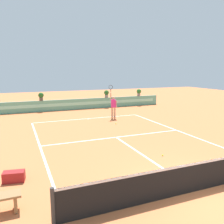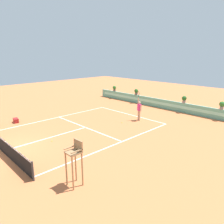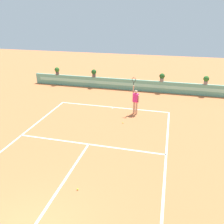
{
  "view_description": "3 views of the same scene",
  "coord_description": "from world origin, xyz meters",
  "px_view_note": "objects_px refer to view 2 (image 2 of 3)",
  "views": [
    {
      "loc": [
        -5.06,
        -5.32,
        3.76
      ],
      "look_at": [
        0.72,
        8.74,
        1.0
      ],
      "focal_mm": 37.92,
      "sensor_mm": 36.0,
      "label": 1
    },
    {
      "loc": [
        13.4,
        -3.57,
        5.79
      ],
      "look_at": [
        0.72,
        8.74,
        1.0
      ],
      "focal_mm": 34.43,
      "sensor_mm": 36.0,
      "label": 2
    },
    {
      "loc": [
        3.88,
        -3.75,
        6.55
      ],
      "look_at": [
        0.72,
        8.74,
        1.0
      ],
      "focal_mm": 37.11,
      "sensor_mm": 36.0,
      "label": 3
    }
  ],
  "objects_px": {
    "gear_bag": "(16,120)",
    "tennis_player": "(139,109)",
    "potted_plant_far_right": "(222,105)",
    "umpire_chair": "(75,158)",
    "tennis_ball_near_baseline": "(122,123)",
    "potted_plant_left": "(136,91)",
    "potted_plant_far_left": "(114,88)",
    "tennis_ball_mid_court": "(52,141)",
    "potted_plant_right": "(184,99)"
  },
  "relations": [
    {
      "from": "gear_bag",
      "to": "tennis_player",
      "type": "bearing_deg",
      "value": 49.27
    },
    {
      "from": "gear_bag",
      "to": "potted_plant_far_right",
      "type": "distance_m",
      "value": 18.25
    },
    {
      "from": "tennis_player",
      "to": "potted_plant_far_right",
      "type": "bearing_deg",
      "value": 46.12
    },
    {
      "from": "umpire_chair",
      "to": "gear_bag",
      "type": "height_order",
      "value": "umpire_chair"
    },
    {
      "from": "tennis_player",
      "to": "tennis_ball_near_baseline",
      "type": "xyz_separation_m",
      "value": [
        -0.51,
        -1.7,
        -1.02
      ]
    },
    {
      "from": "tennis_ball_near_baseline",
      "to": "potted_plant_left",
      "type": "bearing_deg",
      "value": 121.15
    },
    {
      "from": "tennis_player",
      "to": "potted_plant_far_left",
      "type": "relative_size",
      "value": 3.57
    },
    {
      "from": "tennis_ball_mid_court",
      "to": "potted_plant_right",
      "type": "relative_size",
      "value": 0.09
    },
    {
      "from": "umpire_chair",
      "to": "tennis_ball_near_baseline",
      "type": "distance_m",
      "value": 9.51
    },
    {
      "from": "tennis_player",
      "to": "potted_plant_right",
      "type": "bearing_deg",
      "value": 74.38
    },
    {
      "from": "gear_bag",
      "to": "potted_plant_far_left",
      "type": "bearing_deg",
      "value": 95.95
    },
    {
      "from": "gear_bag",
      "to": "potted_plant_far_left",
      "type": "distance_m",
      "value": 13.66
    },
    {
      "from": "potted_plant_far_left",
      "to": "tennis_ball_near_baseline",
      "type": "bearing_deg",
      "value": -41.3
    },
    {
      "from": "potted_plant_left",
      "to": "umpire_chair",
      "type": "bearing_deg",
      "value": -59.18
    },
    {
      "from": "tennis_player",
      "to": "gear_bag",
      "type": "bearing_deg",
      "value": -130.73
    },
    {
      "from": "tennis_ball_near_baseline",
      "to": "tennis_player",
      "type": "bearing_deg",
      "value": 73.31
    },
    {
      "from": "tennis_ball_near_baseline",
      "to": "potted_plant_left",
      "type": "xyz_separation_m",
      "value": [
        -4.24,
        7.01,
        1.38
      ]
    },
    {
      "from": "tennis_ball_mid_court",
      "to": "potted_plant_right",
      "type": "distance_m",
      "value": 13.72
    },
    {
      "from": "gear_bag",
      "to": "tennis_ball_near_baseline",
      "type": "xyz_separation_m",
      "value": [
        6.57,
        6.52,
        -0.15
      ]
    },
    {
      "from": "tennis_ball_mid_court",
      "to": "potted_plant_right",
      "type": "height_order",
      "value": "potted_plant_right"
    },
    {
      "from": "tennis_ball_mid_court",
      "to": "tennis_ball_near_baseline",
      "type": "bearing_deg",
      "value": 85.32
    },
    {
      "from": "tennis_ball_mid_court",
      "to": "potted_plant_far_right",
      "type": "height_order",
      "value": "potted_plant_far_right"
    },
    {
      "from": "potted_plant_left",
      "to": "potted_plant_right",
      "type": "relative_size",
      "value": 1.0
    },
    {
      "from": "umpire_chair",
      "to": "tennis_player",
      "type": "bearing_deg",
      "value": 113.52
    },
    {
      "from": "tennis_ball_near_baseline",
      "to": "gear_bag",
      "type": "bearing_deg",
      "value": -135.23
    },
    {
      "from": "umpire_chair",
      "to": "potted_plant_left",
      "type": "distance_m",
      "value": 17.61
    },
    {
      "from": "gear_bag",
      "to": "potted_plant_far_right",
      "type": "height_order",
      "value": "potted_plant_far_right"
    },
    {
      "from": "umpire_chair",
      "to": "potted_plant_far_right",
      "type": "relative_size",
      "value": 2.96
    },
    {
      "from": "potted_plant_left",
      "to": "tennis_ball_mid_court",
      "type": "bearing_deg",
      "value": -74.53
    },
    {
      "from": "gear_bag",
      "to": "tennis_ball_near_baseline",
      "type": "bearing_deg",
      "value": 44.77
    },
    {
      "from": "potted_plant_far_left",
      "to": "potted_plant_far_right",
      "type": "xyz_separation_m",
      "value": [
        13.6,
        0.0,
        0.0
      ]
    },
    {
      "from": "potted_plant_far_left",
      "to": "potted_plant_right",
      "type": "relative_size",
      "value": 1.0
    },
    {
      "from": "potted_plant_left",
      "to": "potted_plant_right",
      "type": "distance_m",
      "value": 6.23
    },
    {
      "from": "potted_plant_far_left",
      "to": "potted_plant_left",
      "type": "bearing_deg",
      "value": 0.0
    },
    {
      "from": "tennis_ball_mid_court",
      "to": "umpire_chair",
      "type": "bearing_deg",
      "value": -17.85
    },
    {
      "from": "gear_bag",
      "to": "potted_plant_far_left",
      "type": "relative_size",
      "value": 0.97
    },
    {
      "from": "umpire_chair",
      "to": "potted_plant_right",
      "type": "bearing_deg",
      "value": 100.45
    },
    {
      "from": "umpire_chair",
      "to": "potted_plant_far_left",
      "type": "bearing_deg",
      "value": 130.16
    },
    {
      "from": "umpire_chair",
      "to": "potted_plant_far_left",
      "type": "xyz_separation_m",
      "value": [
        -12.77,
        15.13,
        0.07
      ]
    },
    {
      "from": "potted_plant_left",
      "to": "potted_plant_far_left",
      "type": "bearing_deg",
      "value": 180.0
    },
    {
      "from": "potted_plant_far_left",
      "to": "tennis_player",
      "type": "bearing_deg",
      "value": -32.0
    },
    {
      "from": "potted_plant_far_left",
      "to": "umpire_chair",
      "type": "bearing_deg",
      "value": -49.84
    },
    {
      "from": "tennis_ball_near_baseline",
      "to": "potted_plant_far_right",
      "type": "distance_m",
      "value": 9.09
    },
    {
      "from": "umpire_chair",
      "to": "potted_plant_far_right",
      "type": "distance_m",
      "value": 15.15
    },
    {
      "from": "potted_plant_right",
      "to": "potted_plant_far_right",
      "type": "xyz_separation_m",
      "value": [
        3.62,
        0.0,
        0.0
      ]
    },
    {
      "from": "gear_bag",
      "to": "potted_plant_left",
      "type": "bearing_deg",
      "value": 80.22
    },
    {
      "from": "tennis_player",
      "to": "potted_plant_far_left",
      "type": "bearing_deg",
      "value": 148.0
    },
    {
      "from": "tennis_ball_mid_court",
      "to": "potted_plant_left",
      "type": "xyz_separation_m",
      "value": [
        -3.71,
        13.42,
        1.38
      ]
    },
    {
      "from": "tennis_ball_near_baseline",
      "to": "tennis_ball_mid_court",
      "type": "height_order",
      "value": "same"
    },
    {
      "from": "potted_plant_far_left",
      "to": "potted_plant_left",
      "type": "height_order",
      "value": "same"
    }
  ]
}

